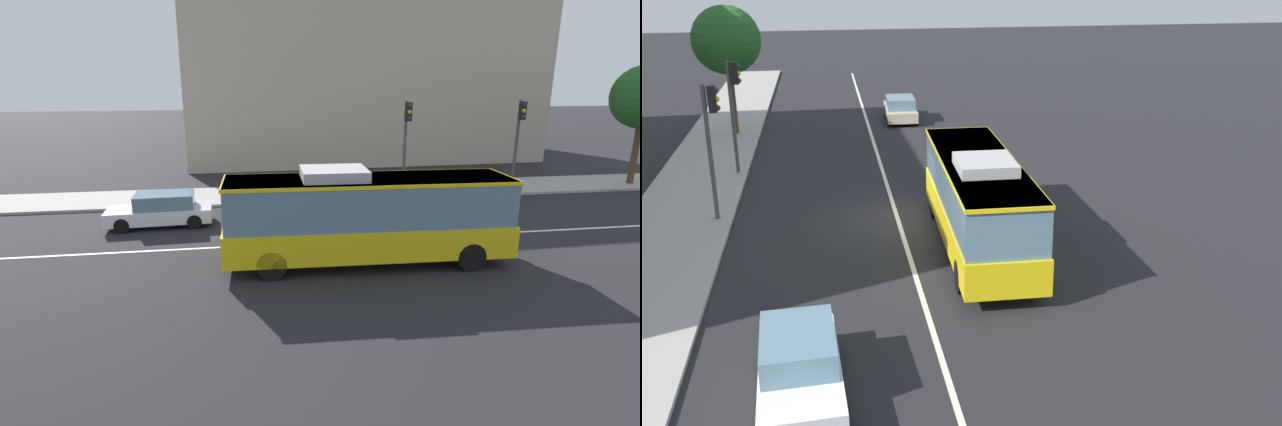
% 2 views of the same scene
% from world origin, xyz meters
% --- Properties ---
extents(ground_plane, '(160.00, 160.00, 0.00)m').
position_xyz_m(ground_plane, '(0.00, 0.00, 0.00)').
color(ground_plane, black).
extents(sidewalk_kerb, '(80.00, 3.96, 0.14)m').
position_xyz_m(sidewalk_kerb, '(0.00, 8.14, 0.07)').
color(sidewalk_kerb, '#9E9B93').
rests_on(sidewalk_kerb, ground_plane).
extents(lane_centre_line, '(76.00, 0.16, 0.01)m').
position_xyz_m(lane_centre_line, '(0.00, 0.00, 0.01)').
color(lane_centre_line, silver).
rests_on(lane_centre_line, ground_plane).
extents(transit_bus, '(10.08, 2.86, 3.46)m').
position_xyz_m(transit_bus, '(-3.49, -2.42, 1.81)').
color(transit_bus, yellow).
rests_on(transit_bus, ground_plane).
extents(sedan_beige, '(4.55, 1.94, 1.46)m').
position_xyz_m(sedan_beige, '(17.80, -2.06, 0.72)').
color(sedan_beige, '#C6B793').
rests_on(sedan_beige, ground_plane).
extents(sedan_white, '(4.58, 2.01, 1.46)m').
position_xyz_m(sedan_white, '(-11.38, 3.38, 0.72)').
color(sedan_white, white).
rests_on(sedan_white, ground_plane).
extents(traffic_light_near_corner, '(0.34, 0.62, 5.20)m').
position_xyz_m(traffic_light_near_corner, '(7.21, 6.41, 3.56)').
color(traffic_light_near_corner, '#47474C').
rests_on(traffic_light_near_corner, ground_plane).
extents(traffic_light_mid_block, '(0.34, 0.62, 5.20)m').
position_xyz_m(traffic_light_mid_block, '(0.87, 6.55, 3.56)').
color(traffic_light_mid_block, '#47474C').
rests_on(traffic_light_mid_block, ground_plane).
extents(street_tree_kerbside_left, '(3.70, 3.70, 7.12)m').
position_xyz_m(street_tree_kerbside_left, '(15.55, 7.50, 5.24)').
color(street_tree_kerbside_left, '#4C3823').
rests_on(street_tree_kerbside_left, ground_plane).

